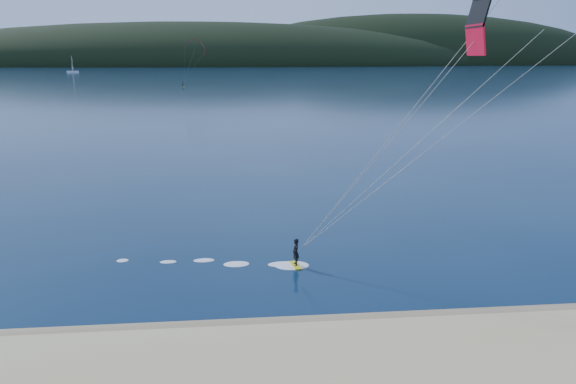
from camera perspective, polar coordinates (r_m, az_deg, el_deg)
The scene contains 5 objects.
wet_sand at distance 24.47m, azimuth -7.44°, elevation -14.75°, with size 220.00×2.50×0.10m.
headland at distance 762.28m, azimuth -5.66°, elevation 13.32°, with size 1200.00×310.00×140.00m.
kitesurfer_near at distance 27.76m, azimuth 24.03°, elevation 14.35°, with size 25.12×7.82×16.78m.
kitesurfer_far at distance 213.56m, azimuth -9.96°, elevation 14.58°, with size 10.29×8.00×16.96m.
sailboat at distance 433.34m, azimuth -21.94°, elevation 11.83°, with size 8.80×5.46×12.24m.
Camera 1 is at (1.02, -16.90, 11.88)m, focal length 33.40 mm.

